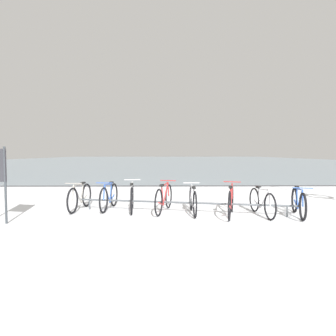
{
  "coord_description": "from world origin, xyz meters",
  "views": [
    {
      "loc": [
        -0.56,
        -3.67,
        1.61
      ],
      "look_at": [
        -0.46,
        5.57,
        1.12
      ],
      "focal_mm": 30.22,
      "sensor_mm": 36.0,
      "label": 1
    }
  ],
  "objects_px": {
    "bicycle_0": "(80,197)",
    "bicycle_3": "(164,198)",
    "bicycle_4": "(193,200)",
    "bicycle_6": "(262,202)",
    "bicycle_7": "(298,203)",
    "bicycle_2": "(132,197)",
    "bicycle_1": "(109,197)",
    "bicycle_5": "(231,201)"
  },
  "relations": [
    {
      "from": "bicycle_0",
      "to": "bicycle_3",
      "type": "xyz_separation_m",
      "value": [
        2.37,
        -0.29,
        0.01
      ]
    },
    {
      "from": "bicycle_4",
      "to": "bicycle_6",
      "type": "relative_size",
      "value": 1.0
    },
    {
      "from": "bicycle_0",
      "to": "bicycle_7",
      "type": "xyz_separation_m",
      "value": [
        5.78,
        -0.88,
        -0.01
      ]
    },
    {
      "from": "bicycle_7",
      "to": "bicycle_2",
      "type": "bearing_deg",
      "value": 170.36
    },
    {
      "from": "bicycle_3",
      "to": "bicycle_7",
      "type": "height_order",
      "value": "bicycle_3"
    },
    {
      "from": "bicycle_6",
      "to": "bicycle_7",
      "type": "relative_size",
      "value": 1.02
    },
    {
      "from": "bicycle_6",
      "to": "bicycle_2",
      "type": "bearing_deg",
      "value": 169.33
    },
    {
      "from": "bicycle_2",
      "to": "bicycle_7",
      "type": "bearing_deg",
      "value": -9.64
    },
    {
      "from": "bicycle_1",
      "to": "bicycle_6",
      "type": "height_order",
      "value": "bicycle_1"
    },
    {
      "from": "bicycle_0",
      "to": "bicycle_6",
      "type": "height_order",
      "value": "bicycle_0"
    },
    {
      "from": "bicycle_1",
      "to": "bicycle_6",
      "type": "distance_m",
      "value": 4.16
    },
    {
      "from": "bicycle_0",
      "to": "bicycle_3",
      "type": "bearing_deg",
      "value": -6.96
    },
    {
      "from": "bicycle_3",
      "to": "bicycle_5",
      "type": "height_order",
      "value": "bicycle_5"
    },
    {
      "from": "bicycle_5",
      "to": "bicycle_6",
      "type": "xyz_separation_m",
      "value": [
        0.8,
        0.02,
        -0.03
      ]
    },
    {
      "from": "bicycle_4",
      "to": "bicycle_3",
      "type": "bearing_deg",
      "value": 162.04
    },
    {
      "from": "bicycle_2",
      "to": "bicycle_4",
      "type": "xyz_separation_m",
      "value": [
        1.65,
        -0.38,
        -0.02
      ]
    },
    {
      "from": "bicycle_3",
      "to": "bicycle_4",
      "type": "distance_m",
      "value": 0.8
    },
    {
      "from": "bicycle_2",
      "to": "bicycle_6",
      "type": "xyz_separation_m",
      "value": [
        3.39,
        -0.64,
        -0.03
      ]
    },
    {
      "from": "bicycle_0",
      "to": "bicycle_2",
      "type": "bearing_deg",
      "value": -5.85
    },
    {
      "from": "bicycle_3",
      "to": "bicycle_6",
      "type": "xyz_separation_m",
      "value": [
        2.5,
        -0.5,
        -0.02
      ]
    },
    {
      "from": "bicycle_1",
      "to": "bicycle_7",
      "type": "xyz_separation_m",
      "value": [
        4.97,
        -0.94,
        -0.01
      ]
    },
    {
      "from": "bicycle_0",
      "to": "bicycle_1",
      "type": "distance_m",
      "value": 0.81
    },
    {
      "from": "bicycle_0",
      "to": "bicycle_1",
      "type": "bearing_deg",
      "value": 4.06
    },
    {
      "from": "bicycle_3",
      "to": "bicycle_7",
      "type": "relative_size",
      "value": 1.09
    },
    {
      "from": "bicycle_1",
      "to": "bicycle_3",
      "type": "bearing_deg",
      "value": -12.5
    },
    {
      "from": "bicycle_6",
      "to": "bicycle_7",
      "type": "distance_m",
      "value": 0.91
    },
    {
      "from": "bicycle_1",
      "to": "bicycle_7",
      "type": "distance_m",
      "value": 5.06
    },
    {
      "from": "bicycle_3",
      "to": "bicycle_6",
      "type": "height_order",
      "value": "bicycle_3"
    },
    {
      "from": "bicycle_4",
      "to": "bicycle_6",
      "type": "distance_m",
      "value": 1.76
    },
    {
      "from": "bicycle_2",
      "to": "bicycle_7",
      "type": "distance_m",
      "value": 4.36
    },
    {
      "from": "bicycle_4",
      "to": "bicycle_6",
      "type": "bearing_deg",
      "value": -8.33
    },
    {
      "from": "bicycle_0",
      "to": "bicycle_1",
      "type": "height_order",
      "value": "bicycle_1"
    },
    {
      "from": "bicycle_7",
      "to": "bicycle_3",
      "type": "bearing_deg",
      "value": 170.14
    },
    {
      "from": "bicycle_3",
      "to": "bicycle_1",
      "type": "bearing_deg",
      "value": 167.5
    },
    {
      "from": "bicycle_6",
      "to": "bicycle_4",
      "type": "bearing_deg",
      "value": 171.67
    },
    {
      "from": "bicycle_1",
      "to": "bicycle_2",
      "type": "height_order",
      "value": "bicycle_2"
    },
    {
      "from": "bicycle_1",
      "to": "bicycle_5",
      "type": "bearing_deg",
      "value": -14.82
    },
    {
      "from": "bicycle_2",
      "to": "bicycle_5",
      "type": "relative_size",
      "value": 0.97
    },
    {
      "from": "bicycle_4",
      "to": "bicycle_7",
      "type": "distance_m",
      "value": 2.67
    },
    {
      "from": "bicycle_1",
      "to": "bicycle_2",
      "type": "xyz_separation_m",
      "value": [
        0.68,
        -0.21,
        0.01
      ]
    },
    {
      "from": "bicycle_6",
      "to": "bicycle_1",
      "type": "bearing_deg",
      "value": 168.22
    },
    {
      "from": "bicycle_1",
      "to": "bicycle_4",
      "type": "xyz_separation_m",
      "value": [
        2.33,
        -0.59,
        -0.01
      ]
    }
  ]
}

